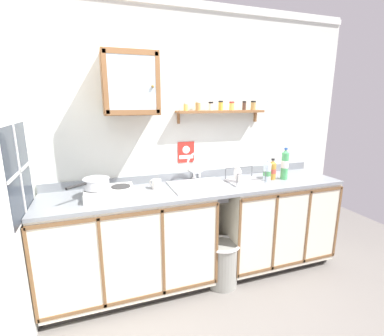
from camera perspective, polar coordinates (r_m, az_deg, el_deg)
The scene contains 19 objects.
floor at distance 2.73m, azimuth 5.06°, elevation -25.80°, with size 5.87×5.87×0.00m, color slate.
back_wall at distance 2.82m, azimuth -0.39°, elevation 5.18°, with size 3.47×0.07×2.63m.
lower_cabinet_run at distance 2.66m, azimuth -12.73°, elevation -15.27°, with size 1.48×0.59×0.92m.
lower_cabinet_run_right at distance 3.17m, azimuth 16.37°, elevation -10.61°, with size 1.18×0.59×0.92m.
countertop at distance 2.61m, azimuth 1.85°, elevation -4.14°, with size 2.83×0.61×0.03m, color gray.
backsplash at distance 2.85m, azimuth -0.16°, elevation -1.48°, with size 2.83×0.02×0.08m, color gray.
sink at distance 2.65m, azimuth 1.35°, elevation -3.89°, with size 0.53×0.47×0.43m.
hot_plate_stove at distance 2.43m, azimuth -16.61°, elevation -4.84°, with size 0.41×0.32×0.08m.
saucepan at distance 2.42m, azimuth -19.13°, elevation -2.93°, with size 0.33×0.29×0.09m.
bottle_soda_green_0 at distance 2.98m, azimuth 18.54°, elevation 0.72°, with size 0.07×0.07×0.33m.
bottle_juice_amber_1 at distance 2.95m, azimuth 16.19°, elevation -0.38°, with size 0.08×0.08×0.22m.
bottle_water_clear_2 at distance 2.85m, azimuth 15.19°, elevation -0.67°, with size 0.08×0.08×0.23m.
dish_rack at distance 2.79m, azimuth 10.59°, elevation -2.42°, with size 0.33×0.27×0.16m.
mug at distance 2.56m, azimuth -7.35°, elevation -3.28°, with size 0.10×0.10×0.09m.
wall_cabinet at distance 2.48m, azimuth -12.65°, elevation 16.51°, with size 0.45×0.34×0.51m.
spice_shelf at distance 2.81m, azimuth 6.06°, elevation 11.77°, with size 0.91×0.14×0.22m.
warning_sign at distance 2.79m, azimuth -1.23°, elevation 3.24°, with size 0.17×0.01×0.21m.
window at distance 2.28m, azimuth -32.23°, elevation -0.64°, with size 0.03×0.66×0.69m.
trash_bin at distance 2.82m, azimuth 6.23°, elevation -18.75°, with size 0.33×0.33×0.44m.
Camera 1 is at (-0.90, -1.92, 1.73)m, focal length 25.94 mm.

